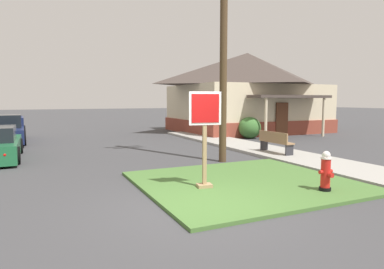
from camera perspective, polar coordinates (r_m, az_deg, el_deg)
ground_plane at (r=7.05m, az=1.25°, el=-12.55°), size 160.00×160.00×0.00m
grass_corner_patch at (r=9.19m, az=8.88°, el=-7.97°), size 5.43×4.91×0.08m
sidewalk_strip at (r=14.94m, az=12.00°, el=-2.59°), size 2.20×17.60×0.12m
fire_hydrant at (r=8.62m, az=21.66°, el=-5.90°), size 0.38×0.34×0.95m
stop_sign at (r=8.20m, az=2.17°, el=-0.84°), size 0.80×0.34×2.35m
manhole_cover at (r=9.27m, az=-5.24°, el=-8.00°), size 0.70×0.70×0.02m
pickup_truck_navy at (r=19.99m, az=-29.26°, el=0.51°), size 2.18×5.65×1.48m
street_bench at (r=13.83m, az=13.85°, el=-1.08°), size 0.44×1.69×0.85m
utility_pole at (r=12.42m, az=5.40°, el=19.10°), size 1.67×0.26×9.65m
corner_house at (r=24.51m, az=9.28°, el=7.22°), size 10.03×9.25×5.52m
shrub_near_porch at (r=19.73m, az=9.72°, el=1.13°), size 1.29×1.29×1.24m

